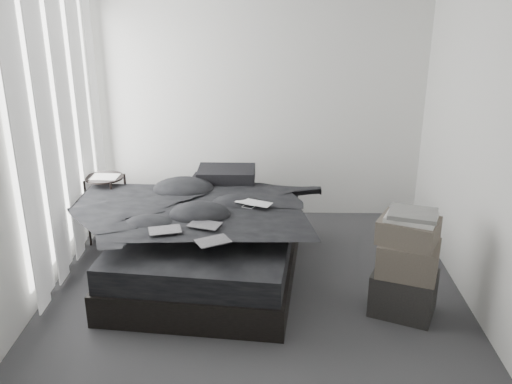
{
  "coord_description": "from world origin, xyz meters",
  "views": [
    {
      "loc": [
        0.11,
        -4.04,
        2.6
      ],
      "look_at": [
        0.0,
        0.8,
        0.75
      ],
      "focal_mm": 40.0,
      "sensor_mm": 36.0,
      "label": 1
    }
  ],
  "objects_px": {
    "bed": "(211,259)",
    "side_stand": "(108,210)",
    "box_lower": "(403,293)",
    "laptop": "(251,198)"
  },
  "relations": [
    {
      "from": "bed",
      "to": "side_stand",
      "type": "height_order",
      "value": "side_stand"
    },
    {
      "from": "box_lower",
      "to": "side_stand",
      "type": "bearing_deg",
      "value": 154.98
    },
    {
      "from": "laptop",
      "to": "bed",
      "type": "bearing_deg",
      "value": -154.5
    },
    {
      "from": "laptop",
      "to": "side_stand",
      "type": "distance_m",
      "value": 1.67
    },
    {
      "from": "bed",
      "to": "side_stand",
      "type": "distance_m",
      "value": 1.3
    },
    {
      "from": "laptop",
      "to": "box_lower",
      "type": "relative_size",
      "value": 0.67
    },
    {
      "from": "bed",
      "to": "side_stand",
      "type": "bearing_deg",
      "value": 156.26
    },
    {
      "from": "laptop",
      "to": "box_lower",
      "type": "height_order",
      "value": "laptop"
    },
    {
      "from": "laptop",
      "to": "box_lower",
      "type": "xyz_separation_m",
      "value": [
        1.26,
        -0.65,
        -0.56
      ]
    },
    {
      "from": "side_stand",
      "to": "box_lower",
      "type": "xyz_separation_m",
      "value": [
        2.75,
        -1.28,
        -0.17
      ]
    }
  ]
}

